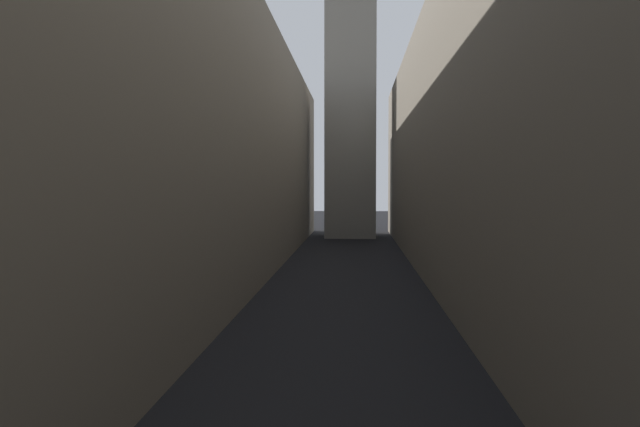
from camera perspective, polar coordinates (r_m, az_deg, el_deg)
The scene contains 3 objects.
ground_plane at distance 42.41m, azimuth 2.11°, elevation -6.77°, with size 264.00×264.00×0.00m, color black.
building_block_left at distance 45.36m, azimuth -11.29°, elevation 6.08°, with size 10.02×108.00×19.41m, color #756B5B.
building_block_right at distance 45.44m, azimuth 17.90°, elevation 6.20°, with size 13.48×108.00×19.70m, color #756B5B.
Camera 1 is at (0.72, 6.15, 6.79)m, focal length 37.03 mm.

